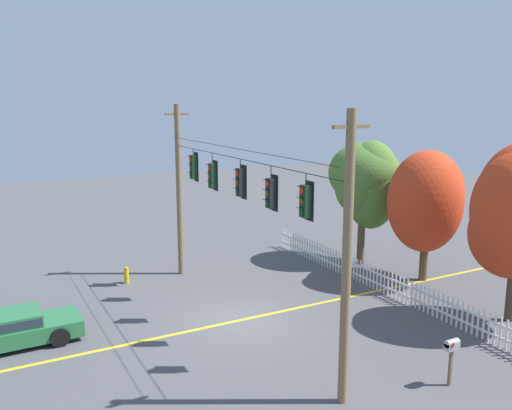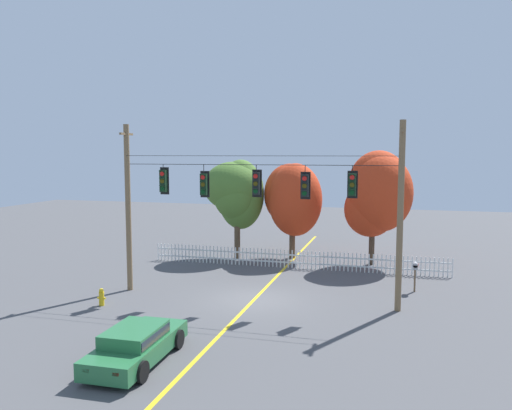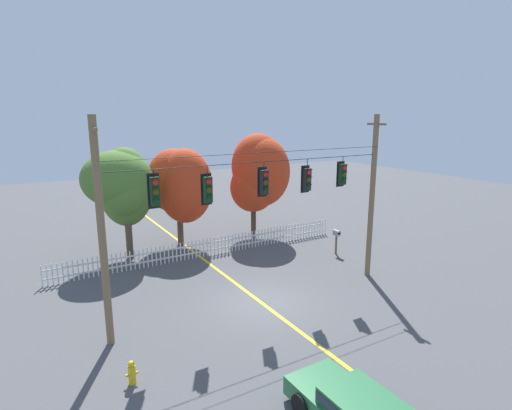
# 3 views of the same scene
# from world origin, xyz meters

# --- Properties ---
(ground) EXTENTS (80.00, 80.00, 0.00)m
(ground) POSITION_xyz_m (0.00, 0.00, 0.00)
(ground) COLOR #4C4C4F
(lane_centerline_stripe) EXTENTS (0.16, 36.00, 0.01)m
(lane_centerline_stripe) POSITION_xyz_m (0.00, 0.00, 0.00)
(lane_centerline_stripe) COLOR gold
(lane_centerline_stripe) RESTS_ON ground
(signal_support_span) EXTENTS (12.63, 1.10, 7.86)m
(signal_support_span) POSITION_xyz_m (0.00, -0.00, 4.03)
(signal_support_span) COLOR brown
(signal_support_span) RESTS_ON ground
(traffic_signal_northbound_secondary) EXTENTS (0.43, 0.38, 1.40)m
(traffic_signal_northbound_secondary) POSITION_xyz_m (-4.34, 0.01, 5.25)
(traffic_signal_northbound_secondary) COLOR black
(traffic_signal_southbound_primary) EXTENTS (0.43, 0.38, 1.49)m
(traffic_signal_southbound_primary) POSITION_xyz_m (-2.36, 0.01, 5.13)
(traffic_signal_southbound_primary) COLOR black
(traffic_signal_eastbound_side) EXTENTS (0.43, 0.38, 1.43)m
(traffic_signal_eastbound_side) POSITION_xyz_m (0.09, 0.01, 5.21)
(traffic_signal_eastbound_side) COLOR black
(traffic_signal_westbound_side) EXTENTS (0.43, 0.38, 1.47)m
(traffic_signal_westbound_side) POSITION_xyz_m (2.24, 0.01, 5.15)
(traffic_signal_westbound_side) COLOR black
(traffic_signal_northbound_primary) EXTENTS (0.43, 0.38, 1.38)m
(traffic_signal_northbound_primary) POSITION_xyz_m (4.23, 0.01, 5.22)
(traffic_signal_northbound_primary) COLOR black
(white_picket_fence) EXTENTS (16.96, 0.06, 1.04)m
(white_picket_fence) POSITION_xyz_m (0.52, 6.60, 0.52)
(white_picket_fence) COLOR white
(white_picket_fence) RESTS_ON ground
(autumn_maple_near_fence) EXTENTS (3.80, 3.35, 6.13)m
(autumn_maple_near_fence) POSITION_xyz_m (-3.58, 8.70, 4.16)
(autumn_maple_near_fence) COLOR brown
(autumn_maple_near_fence) RESTS_ON ground
(autumn_maple_mid) EXTENTS (3.71, 3.76, 5.92)m
(autumn_maple_mid) POSITION_xyz_m (-0.11, 9.21, 3.81)
(autumn_maple_mid) COLOR brown
(autumn_maple_mid) RESTS_ON ground
(autumn_oak_far_east) EXTENTS (3.88, 3.53, 6.69)m
(autumn_oak_far_east) POSITION_xyz_m (4.99, 8.60, 4.17)
(autumn_oak_far_east) COLOR #473828
(autumn_oak_far_east) RESTS_ON ground
(fire_hydrant) EXTENTS (0.38, 0.22, 0.75)m
(fire_hydrant) POSITION_xyz_m (-6.09, -2.62, 0.37)
(fire_hydrant) COLOR gold
(fire_hydrant) RESTS_ON ground
(roadside_mailbox) EXTENTS (0.25, 0.44, 1.41)m
(roadside_mailbox) POSITION_xyz_m (6.96, 3.23, 1.15)
(roadside_mailbox) COLOR brown
(roadside_mailbox) RESTS_ON ground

